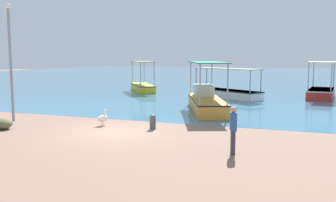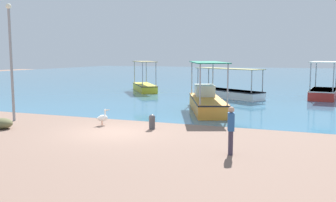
# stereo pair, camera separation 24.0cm
# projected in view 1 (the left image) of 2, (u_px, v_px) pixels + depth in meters

# --- Properties ---
(ground) EXTENTS (120.00, 120.00, 0.00)m
(ground) POSITION_uv_depth(u_px,v_px,m) (116.00, 132.00, 16.87)
(ground) COLOR #866757
(harbor_water) EXTENTS (110.00, 90.00, 0.00)m
(harbor_water) POSITION_uv_depth(u_px,v_px,m) (254.00, 76.00, 61.57)
(harbor_water) COLOR teal
(harbor_water) RESTS_ON ground
(fishing_boat_near_right) EXTENTS (2.39, 4.92, 2.94)m
(fishing_boat_near_right) POSITION_uv_depth(u_px,v_px,m) (321.00, 91.00, 30.06)
(fishing_boat_near_right) COLOR red
(fishing_boat_near_right) RESTS_ON harbor_water
(fishing_boat_near_left) EXTENTS (4.33, 5.36, 2.87)m
(fishing_boat_near_left) POSITION_uv_depth(u_px,v_px,m) (143.00, 86.00, 36.04)
(fishing_boat_near_left) COLOR gold
(fishing_boat_near_left) RESTS_ON harbor_water
(fishing_boat_center) EXTENTS (4.11, 6.97, 3.05)m
(fishing_boat_center) POSITION_uv_depth(u_px,v_px,m) (206.00, 100.00, 23.34)
(fishing_boat_center) COLOR orange
(fishing_boat_center) RESTS_ON harbor_water
(fishing_boat_far_right) EXTENTS (6.36, 4.78, 2.39)m
(fishing_boat_far_right) POSITION_uv_depth(u_px,v_px,m) (226.00, 91.00, 30.65)
(fishing_boat_far_right) COLOR white
(fishing_boat_far_right) RESTS_ON harbor_water
(pelican) EXTENTS (0.51, 0.75, 0.80)m
(pelican) POSITION_uv_depth(u_px,v_px,m) (103.00, 118.00, 18.49)
(pelican) COLOR #E0997A
(pelican) RESTS_ON ground
(lamp_post) EXTENTS (0.28, 0.28, 6.08)m
(lamp_post) POSITION_uv_depth(u_px,v_px,m) (10.00, 56.00, 19.28)
(lamp_post) COLOR gray
(lamp_post) RESTS_ON ground
(mooring_bollard) EXTENTS (0.30, 0.30, 0.70)m
(mooring_bollard) POSITION_uv_depth(u_px,v_px,m) (153.00, 121.00, 17.52)
(mooring_bollard) COLOR #47474C
(mooring_bollard) RESTS_ON ground
(fisherman_standing) EXTENTS (0.31, 0.44, 1.69)m
(fisherman_standing) POSITION_uv_depth(u_px,v_px,m) (233.00, 129.00, 13.03)
(fisherman_standing) COLOR #393244
(fisherman_standing) RESTS_ON ground
(net_pile) EXTENTS (1.02, 0.87, 0.50)m
(net_pile) POSITION_uv_depth(u_px,v_px,m) (2.00, 124.00, 17.55)
(net_pile) COLOR brown
(net_pile) RESTS_ON ground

